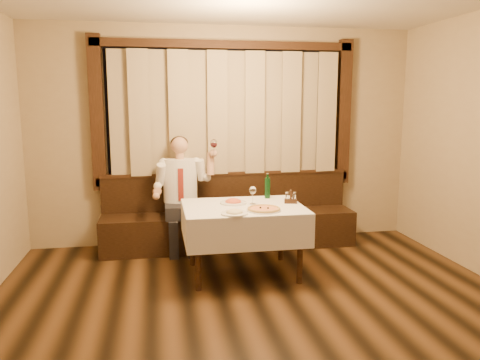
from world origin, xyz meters
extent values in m
cube|color=black|center=(0.00, 0.00, -0.01)|extent=(5.00, 6.00, 0.01)
cube|color=tan|center=(0.00, 3.00, 1.40)|extent=(5.00, 0.01, 2.80)
cube|color=black|center=(0.00, 2.98, 1.70)|extent=(3.00, 0.02, 1.60)
cube|color=orange|center=(-0.70, 2.97, 1.40)|extent=(0.50, 0.01, 0.40)
cube|color=black|center=(0.00, 2.94, 0.85)|extent=(3.30, 0.12, 0.10)
cube|color=black|center=(0.00, 2.94, 2.55)|extent=(3.30, 0.12, 0.10)
cube|color=black|center=(-1.60, 2.94, 1.70)|extent=(0.16, 0.12, 1.90)
cube|color=black|center=(1.60, 2.94, 1.70)|extent=(0.16, 0.12, 1.90)
cube|color=#91815D|center=(0.00, 2.88, 1.70)|extent=(2.90, 0.08, 1.55)
cube|color=black|center=(0.00, 2.68, 0.23)|extent=(3.20, 0.60, 0.45)
cube|color=black|center=(0.00, 2.92, 0.68)|extent=(3.20, 0.12, 0.45)
cube|color=black|center=(0.00, 2.92, 0.92)|extent=(3.20, 0.14, 0.04)
cylinder|color=black|center=(-0.52, 1.33, 0.35)|extent=(0.06, 0.06, 0.71)
cylinder|color=black|center=(0.52, 1.33, 0.35)|extent=(0.06, 0.06, 0.71)
cylinder|color=black|center=(-0.52, 2.07, 0.35)|extent=(0.06, 0.06, 0.71)
cylinder|color=black|center=(0.52, 2.07, 0.35)|extent=(0.06, 0.06, 0.71)
cube|color=black|center=(0.00, 1.70, 0.73)|extent=(1.20, 0.90, 0.04)
cube|color=silver|center=(0.00, 1.70, 0.75)|extent=(1.26, 0.96, 0.01)
cube|color=silver|center=(0.00, 1.22, 0.58)|extent=(1.26, 0.01, 0.35)
cube|color=silver|center=(0.00, 2.18, 0.58)|extent=(1.26, 0.01, 0.35)
cube|color=silver|center=(-0.63, 1.70, 0.58)|extent=(0.01, 0.96, 0.35)
cube|color=silver|center=(0.63, 1.70, 0.58)|extent=(0.01, 0.96, 0.35)
cylinder|color=white|center=(0.16, 1.44, 0.76)|extent=(0.35, 0.35, 0.01)
cylinder|color=#D1511F|center=(0.16, 1.44, 0.77)|extent=(0.32, 0.32, 0.01)
torus|color=tan|center=(0.16, 1.44, 0.78)|extent=(0.33, 0.33, 0.02)
sphere|color=black|center=(0.13, 1.46, 0.78)|extent=(0.02, 0.02, 0.02)
sphere|color=black|center=(0.21, 1.43, 0.78)|extent=(0.02, 0.02, 0.02)
cylinder|color=white|center=(-0.09, 1.82, 0.76)|extent=(0.29, 0.29, 0.02)
ellipsoid|color=#C23B1F|center=(-0.09, 1.82, 0.81)|extent=(0.18, 0.18, 0.08)
cylinder|color=white|center=(-0.15, 1.34, 0.76)|extent=(0.27, 0.27, 0.02)
ellipsoid|color=beige|center=(-0.15, 1.34, 0.81)|extent=(0.17, 0.17, 0.07)
cylinder|color=#12541F|center=(0.34, 2.04, 0.87)|extent=(0.06, 0.06, 0.23)
cylinder|color=#12541F|center=(0.34, 2.04, 1.01)|extent=(0.03, 0.03, 0.05)
cylinder|color=silver|center=(0.34, 2.04, 1.04)|extent=(0.03, 0.03, 0.01)
cylinder|color=white|center=(0.11, 1.76, 0.76)|extent=(0.07, 0.07, 0.01)
cylinder|color=white|center=(0.11, 1.76, 0.81)|extent=(0.01, 0.01, 0.10)
ellipsoid|color=white|center=(0.11, 1.76, 0.91)|extent=(0.07, 0.07, 0.09)
cube|color=black|center=(0.53, 1.73, 0.78)|extent=(0.14, 0.09, 0.04)
cube|color=black|center=(0.53, 1.73, 0.85)|extent=(0.03, 0.07, 0.10)
cylinder|color=white|center=(0.49, 1.74, 0.83)|extent=(0.04, 0.04, 0.08)
cylinder|color=silver|center=(0.49, 1.74, 0.87)|extent=(0.04, 0.04, 0.01)
cylinder|color=white|center=(0.57, 1.73, 0.83)|extent=(0.04, 0.04, 0.08)
cylinder|color=silver|center=(0.57, 1.73, 0.87)|extent=(0.04, 0.04, 0.01)
cube|color=black|center=(-0.61, 2.56, 0.53)|extent=(0.40, 0.45, 0.16)
cube|color=black|center=(-0.72, 2.34, 0.23)|extent=(0.11, 0.12, 0.45)
cube|color=black|center=(-0.50, 2.34, 0.23)|extent=(0.11, 0.12, 0.45)
ellipsoid|color=white|center=(-0.61, 2.71, 0.88)|extent=(0.42, 0.26, 0.54)
cube|color=maroon|center=(-0.61, 2.58, 0.85)|extent=(0.06, 0.01, 0.40)
cylinder|color=tan|center=(-0.61, 2.71, 1.19)|extent=(0.10, 0.10, 0.08)
sphere|color=tan|center=(-0.61, 2.71, 1.32)|extent=(0.21, 0.21, 0.21)
ellipsoid|color=black|center=(-0.61, 2.74, 1.35)|extent=(0.21, 0.21, 0.16)
sphere|color=white|center=(-0.81, 2.71, 1.10)|extent=(0.13, 0.13, 0.13)
sphere|color=white|center=(-0.41, 2.71, 1.10)|extent=(0.13, 0.13, 0.13)
sphere|color=tan|center=(-0.91, 2.30, 0.77)|extent=(0.08, 0.08, 0.08)
sphere|color=tan|center=(-0.21, 2.54, 1.23)|extent=(0.10, 0.10, 0.10)
cylinder|color=white|center=(-0.21, 2.51, 1.27)|extent=(0.01, 0.01, 0.11)
ellipsoid|color=white|center=(-0.21, 2.51, 1.35)|extent=(0.08, 0.08, 0.10)
ellipsoid|color=#4C070F|center=(-0.21, 2.51, 1.33)|extent=(0.07, 0.07, 0.06)
camera|label=1|loc=(-0.88, -3.06, 1.85)|focal=35.00mm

